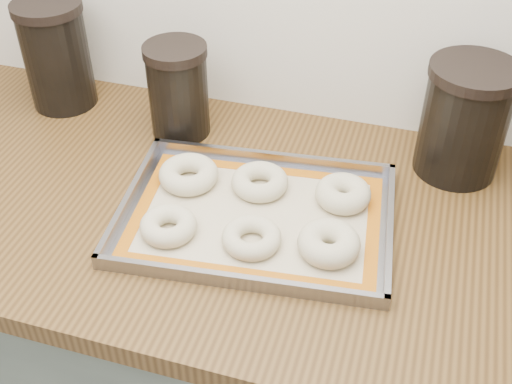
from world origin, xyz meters
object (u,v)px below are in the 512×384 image
(bagel_back_right, at_px, (343,194))
(bagel_back_left, at_px, (189,174))
(bagel_front_right, at_px, (329,243))
(bagel_back_mid, at_px, (260,182))
(bagel_front_mid, at_px, (252,238))
(canister_mid, at_px, (178,90))
(canister_right, at_px, (464,120))
(baking_tray, at_px, (256,216))
(canister_left, at_px, (56,55))
(bagel_front_left, at_px, (168,226))

(bagel_back_right, bearing_deg, bagel_back_left, -174.84)
(bagel_front_right, distance_m, bagel_back_mid, 0.19)
(bagel_front_mid, relative_size, canister_mid, 0.52)
(bagel_back_mid, bearing_deg, canister_right, 27.49)
(canister_mid, xyz_separation_m, canister_right, (0.54, 0.03, 0.01))
(bagel_back_right, bearing_deg, bagel_back_mid, -177.37)
(baking_tray, distance_m, bagel_front_right, 0.15)
(bagel_back_right, bearing_deg, canister_left, 165.48)
(bagel_front_left, relative_size, bagel_back_mid, 0.93)
(bagel_front_right, distance_m, canister_left, 0.71)
(canister_mid, bearing_deg, bagel_back_left, -63.53)
(bagel_front_right, height_order, bagel_back_right, same)
(baking_tray, relative_size, canister_right, 2.30)
(canister_right, bearing_deg, bagel_front_left, -143.52)
(bagel_back_mid, distance_m, canister_left, 0.53)
(bagel_front_left, bearing_deg, bagel_back_mid, 54.24)
(canister_mid, relative_size, canister_right, 0.88)
(bagel_front_right, relative_size, canister_left, 0.45)
(bagel_front_left, relative_size, canister_right, 0.44)
(canister_mid, bearing_deg, bagel_back_mid, -33.97)
(canister_left, bearing_deg, bagel_front_right, -24.73)
(bagel_back_right, xyz_separation_m, canister_right, (0.18, 0.17, 0.08))
(canister_right, bearing_deg, canister_mid, -176.66)
(bagel_front_mid, relative_size, canister_right, 0.45)
(baking_tray, height_order, bagel_back_mid, bagel_back_mid)
(baking_tray, xyz_separation_m, bagel_back_right, (0.13, 0.08, 0.02))
(canister_left, distance_m, canister_mid, 0.28)
(bagel_front_right, bearing_deg, baking_tray, 160.36)
(bagel_front_right, xyz_separation_m, canister_right, (0.18, 0.29, 0.08))
(bagel_front_mid, bearing_deg, baking_tray, 100.79)
(bagel_front_mid, xyz_separation_m, bagel_back_mid, (-0.03, 0.14, 0.00))
(baking_tray, xyz_separation_m, canister_mid, (-0.22, 0.21, 0.09))
(bagel_back_left, bearing_deg, baking_tray, -21.19)
(bagel_back_left, xyz_separation_m, bagel_back_right, (0.28, 0.03, 0.00))
(bagel_front_mid, relative_size, bagel_front_right, 0.96)
(canister_left, bearing_deg, canister_mid, -6.52)
(canister_left, bearing_deg, bagel_front_mid, -31.17)
(bagel_front_left, distance_m, bagel_back_mid, 0.19)
(bagel_front_mid, height_order, bagel_back_mid, bagel_back_mid)
(bagel_back_mid, xyz_separation_m, canister_left, (-0.49, 0.17, 0.09))
(baking_tray, height_order, canister_mid, canister_mid)
(canister_mid, bearing_deg, canister_left, 173.48)
(bagel_back_mid, distance_m, bagel_back_right, 0.15)
(canister_mid, bearing_deg, bagel_front_right, -36.22)
(bagel_front_left, xyz_separation_m, bagel_front_right, (0.26, 0.03, 0.00))
(bagel_front_left, distance_m, canister_right, 0.56)
(bagel_back_mid, height_order, canister_mid, canister_mid)
(bagel_front_left, xyz_separation_m, bagel_back_left, (-0.02, 0.14, 0.00))
(bagel_back_left, bearing_deg, canister_left, 152.14)
(baking_tray, relative_size, canister_mid, 2.61)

